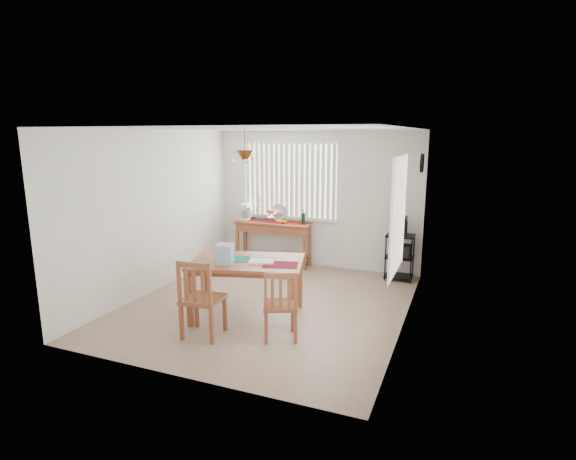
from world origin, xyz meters
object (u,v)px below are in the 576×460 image
at_px(wire_cart, 400,253).
at_px(chair_right, 280,305).
at_px(dining_table, 247,267).
at_px(chair_left, 201,299).
at_px(cart_items, 401,226).
at_px(sideboard, 274,233).

height_order(wire_cart, chair_right, chair_right).
xyz_separation_m(dining_table, chair_left, (-0.23, -0.81, -0.22)).
xyz_separation_m(cart_items, chair_right, (-1.03, -2.99, -0.51)).
distance_m(sideboard, dining_table, 2.63).
bearing_deg(sideboard, dining_table, -74.29).
relative_size(dining_table, chair_left, 1.68).
bearing_deg(chair_right, dining_table, 144.94).
bearing_deg(dining_table, sideboard, 105.71).
bearing_deg(dining_table, chair_left, -106.14).
distance_m(sideboard, wire_cart, 2.45).
xyz_separation_m(wire_cart, chair_left, (-1.97, -3.30, 0.02)).
bearing_deg(wire_cart, dining_table, -124.87).
bearing_deg(chair_left, chair_right, 18.45).
distance_m(dining_table, chair_right, 0.91).
height_order(cart_items, chair_left, cart_items).
relative_size(cart_items, dining_table, 0.19).
relative_size(sideboard, dining_table, 0.87).
distance_m(wire_cart, cart_items, 0.47).
distance_m(dining_table, chair_left, 0.87).
height_order(chair_left, chair_right, chair_left).
bearing_deg(cart_items, chair_right, -108.91).
distance_m(sideboard, chair_left, 3.38).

